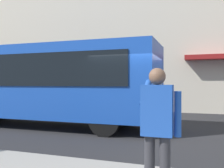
% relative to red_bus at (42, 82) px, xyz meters
% --- Properties ---
extents(ground_plane, '(60.00, 60.00, 0.00)m').
position_rel_red_bus_xyz_m(ground_plane, '(-3.78, 0.33, -1.68)').
color(ground_plane, '#232326').
extents(building_facade_far, '(28.00, 1.55, 12.00)m').
position_rel_red_bus_xyz_m(building_facade_far, '(-3.79, -6.47, 4.30)').
color(building_facade_far, beige).
rests_on(building_facade_far, ground_plane).
extents(red_bus, '(9.05, 2.54, 3.08)m').
position_rel_red_bus_xyz_m(red_bus, '(0.00, 0.00, 0.00)').
color(red_bus, '#1947AD').
rests_on(red_bus, ground_plane).
extents(pedestrian_photographer, '(0.53, 0.52, 1.70)m').
position_rel_red_bus_xyz_m(pedestrian_photographer, '(-5.26, 5.09, -0.54)').
color(pedestrian_photographer, '#2D2D33').
rests_on(pedestrian_photographer, sidewalk_curb).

